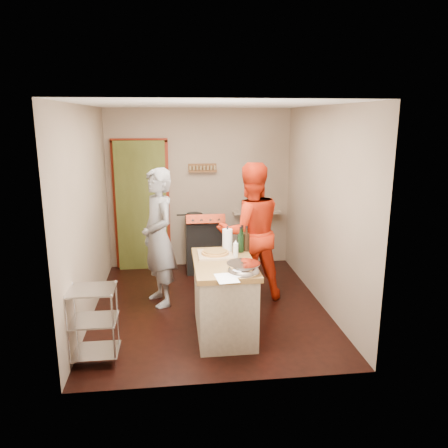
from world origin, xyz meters
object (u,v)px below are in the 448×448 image
(island, at_px, (224,295))
(person_red, at_px, (250,232))
(person_stripe, at_px, (159,238))
(wire_shelving, at_px, (93,321))
(stove, at_px, (205,244))

(island, distance_m, person_red, 1.18)
(island, distance_m, person_stripe, 1.28)
(person_red, bearing_deg, person_stripe, -5.21)
(wire_shelving, distance_m, person_red, 2.40)
(island, bearing_deg, stove, 91.79)
(person_stripe, relative_size, person_red, 0.97)
(wire_shelving, relative_size, island, 0.63)
(wire_shelving, xyz_separation_m, person_red, (1.86, 1.43, 0.50))
(wire_shelving, bearing_deg, person_red, 37.54)
(stove, relative_size, wire_shelving, 1.26)
(wire_shelving, bearing_deg, person_stripe, 65.41)
(stove, relative_size, person_red, 0.53)
(wire_shelving, height_order, person_stripe, person_stripe)
(island, relative_size, person_stripe, 0.70)
(island, bearing_deg, person_red, 64.24)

